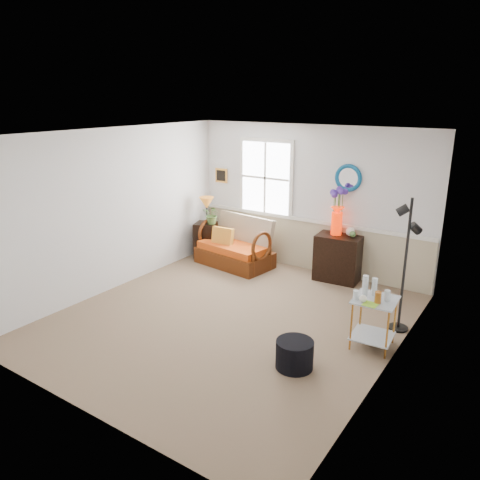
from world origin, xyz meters
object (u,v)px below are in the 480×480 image
Objects in this scene: cabinet at (338,258)px; side_table at (373,323)px; lamp_stand at (206,240)px; loveseat at (234,242)px; ottoman at (295,354)px; floor_lamp at (405,266)px.

cabinet is 1.22× the size of side_table.
cabinet reaches higher than lamp_stand.
ottoman is (2.55, -2.48, -0.28)m from loveseat.
floor_lamp is 1.95m from ottoman.
floor_lamp is at bearing 77.22° from side_table.
cabinet reaches higher than ottoman.
cabinet is 1.93m from floor_lamp.
floor_lamp is (3.30, -0.83, 0.46)m from loveseat.
ottoman is at bearing -81.37° from cabinet.
lamp_stand is 1.05× the size of side_table.
side_table is 1.48× the size of ottoman.
side_table is (3.90, -1.58, -0.02)m from lamp_stand.
lamp_stand reaches higher than side_table.
lamp_stand is 4.21m from side_table.
loveseat reaches higher than side_table.
loveseat is 0.76× the size of floor_lamp.
cabinet reaches higher than side_table.
lamp_stand is at bearing -178.00° from cabinet.
floor_lamp is (0.15, 0.66, 0.59)m from side_table.
ottoman is at bearing -37.81° from lamp_stand.
ottoman is (-0.59, -0.98, -0.16)m from side_table.
lamp_stand is 0.37× the size of floor_lamp.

